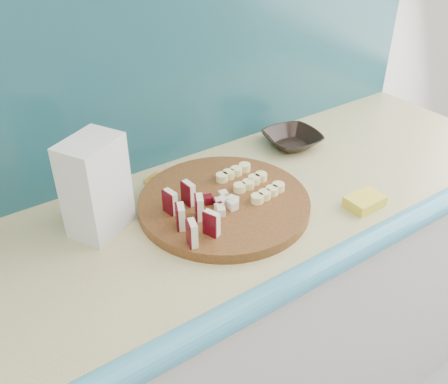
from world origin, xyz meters
name	(u,v)px	position (x,y,z in m)	size (l,w,h in m)	color
kitchen_counter	(171,361)	(0.10, 1.50, 0.46)	(2.20, 0.63, 0.91)	beige
backsplash	(94,93)	(0.10, 1.79, 1.16)	(2.20, 0.02, 0.50)	teal
cutting_board	(224,203)	(0.28, 1.50, 0.92)	(0.42, 0.42, 0.03)	#43220E
apple_wedges	(190,212)	(0.17, 1.47, 0.97)	(0.10, 0.17, 0.06)	beige
apple_chunks	(216,199)	(0.26, 1.50, 0.95)	(0.06, 0.07, 0.02)	beige
banana_slices	(251,182)	(0.37, 1.51, 0.95)	(0.12, 0.17, 0.02)	#E6DC8C
brown_bowl	(292,140)	(0.64, 1.65, 0.93)	(0.17, 0.17, 0.04)	black
flour_bag	(96,187)	(0.00, 1.60, 1.03)	(0.13, 0.10, 0.23)	silver
sponge	(365,201)	(0.57, 1.31, 0.92)	(0.09, 0.06, 0.03)	yellow
banana_peel	(179,187)	(0.24, 1.64, 0.91)	(0.22, 0.19, 0.01)	gold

